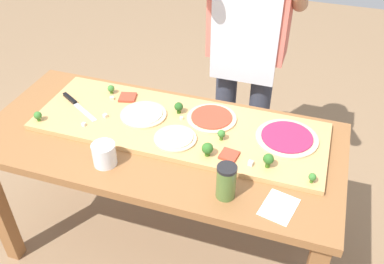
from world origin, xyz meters
name	(u,v)px	position (x,y,z in m)	size (l,w,h in m)	color
ground_plane	(166,244)	(0.00, 0.00, 0.00)	(8.00, 8.00, 0.00)	#896B4C
prep_table	(161,155)	(0.00, 0.00, 0.66)	(1.63, 0.75, 0.77)	brown
cutting_board	(179,126)	(0.06, 0.09, 0.78)	(1.34, 0.46, 0.02)	tan
chefs_knife	(75,103)	(-0.48, 0.09, 0.80)	(0.26, 0.17, 0.02)	#B7BABF
pizza_whole_beet_magenta	(287,138)	(0.55, 0.14, 0.80)	(0.27, 0.27, 0.02)	beige
pizza_whole_cheese_artichoke	(175,138)	(0.08, -0.02, 0.80)	(0.19, 0.19, 0.02)	beige
pizza_whole_white_garlic	(143,114)	(-0.12, 0.10, 0.80)	(0.22, 0.22, 0.02)	beige
pizza_whole_tomato_red	(212,118)	(0.19, 0.18, 0.80)	(0.23, 0.23, 0.02)	beige
pizza_slice_near_right	(229,155)	(0.33, -0.05, 0.80)	(0.07, 0.07, 0.01)	#BC3D28
pizza_slice_near_left	(128,97)	(-0.26, 0.21, 0.80)	(0.08, 0.08, 0.01)	#BC3D28
broccoli_floret_back_left	(111,89)	(-0.36, 0.23, 0.82)	(0.04, 0.04, 0.05)	#3F7220
broccoli_floret_center_right	(207,149)	(0.25, -0.08, 0.83)	(0.05, 0.05, 0.06)	#366618
broccoli_floret_center_left	(38,116)	(-0.57, -0.09, 0.82)	(0.04, 0.04, 0.05)	#3F7220
broccoli_floret_front_mid	(221,134)	(0.27, 0.04, 0.82)	(0.04, 0.04, 0.05)	#3F7220
broccoli_floret_back_mid	(268,159)	(0.50, -0.07, 0.83)	(0.04, 0.04, 0.06)	#366618
broccoli_floret_front_right	(179,107)	(0.03, 0.18, 0.83)	(0.04, 0.04, 0.06)	#2C5915
broccoli_floret_front_left	(312,177)	(0.68, -0.10, 0.82)	(0.03, 0.03, 0.04)	#3F7220
cheese_crumble_a	(181,118)	(0.06, 0.13, 0.80)	(0.01, 0.01, 0.01)	white
cheese_crumble_b	(251,163)	(0.43, -0.08, 0.80)	(0.02, 0.02, 0.02)	silver
cheese_crumble_c	(112,98)	(-0.33, 0.18, 0.80)	(0.02, 0.02, 0.02)	silver
cheese_crumble_d	(105,116)	(-0.29, 0.03, 0.80)	(0.02, 0.02, 0.02)	silver
cheese_crumble_e	(84,124)	(-0.35, -0.06, 0.80)	(0.01, 0.01, 0.01)	white
flour_cup	(104,155)	(-0.15, -0.23, 0.81)	(0.10, 0.10, 0.10)	white
sauce_jar	(226,182)	(0.37, -0.25, 0.84)	(0.08, 0.08, 0.15)	#517033
recipe_note	(279,207)	(0.58, -0.25, 0.77)	(0.12, 0.15, 0.00)	white
cook_center	(248,37)	(0.24, 0.65, 1.00)	(0.54, 0.39, 1.67)	#333847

